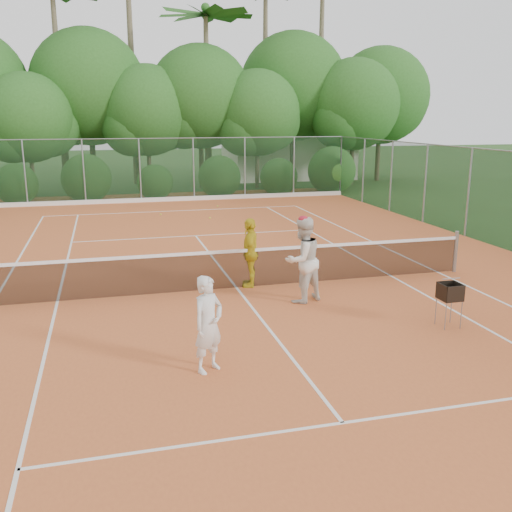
{
  "coord_description": "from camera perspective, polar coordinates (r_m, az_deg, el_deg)",
  "views": [
    {
      "loc": [
        -2.9,
        -12.81,
        4.06
      ],
      "look_at": [
        0.16,
        -1.2,
        1.1
      ],
      "focal_mm": 40.0,
      "sensor_mm": 36.0,
      "label": 1
    }
  ],
  "objects": [
    {
      "name": "tennis_net",
      "position": [
        13.6,
        -1.94,
        -1.19
      ],
      "size": [
        11.97,
        0.1,
        1.1
      ],
      "color": "gray",
      "rests_on": "clay_court"
    },
    {
      "name": "stray_ball_b",
      "position": [
        26.15,
        -3.86,
        5.01
      ],
      "size": [
        0.07,
        0.07,
        0.07
      ],
      "primitive_type": "sphere",
      "color": "#B7CF30",
      "rests_on": "clay_court"
    },
    {
      "name": "tropical_treeline",
      "position": [
        33.33,
        -7.58,
        15.55
      ],
      "size": [
        32.1,
        8.49,
        15.03
      ],
      "color": "brown",
      "rests_on": "ground"
    },
    {
      "name": "player_white",
      "position": [
        9.21,
        -4.79,
        -6.81
      ],
      "size": [
        0.7,
        0.64,
        1.6
      ],
      "primitive_type": "imported",
      "rotation": [
        0.0,
        0.0,
        0.6
      ],
      "color": "silver",
      "rests_on": "clay_court"
    },
    {
      "name": "fence_back",
      "position": [
        28.08,
        -8.88,
        8.5
      ],
      "size": [
        18.07,
        0.07,
        3.0
      ],
      "color": "#19381E",
      "rests_on": "clay_court"
    },
    {
      "name": "ball_hopper",
      "position": [
        11.73,
        18.84,
        -3.47
      ],
      "size": [
        0.38,
        0.38,
        0.88
      ],
      "rotation": [
        0.0,
        0.0,
        0.41
      ],
      "color": "gray",
      "rests_on": "clay_court"
    },
    {
      "name": "court_markings",
      "position": [
        13.74,
        -1.92,
        -3.24
      ],
      "size": [
        11.03,
        23.83,
        0.01
      ],
      "color": "white",
      "rests_on": "clay_court"
    },
    {
      "name": "stray_ball_c",
      "position": [
        23.13,
        -4.64,
        3.83
      ],
      "size": [
        0.07,
        0.07,
        0.07
      ],
      "primitive_type": "sphere",
      "color": "yellow",
      "rests_on": "clay_court"
    },
    {
      "name": "player_yellow",
      "position": [
        13.72,
        -0.57,
        0.36
      ],
      "size": [
        0.69,
        1.06,
        1.68
      ],
      "primitive_type": "imported",
      "rotation": [
        0.0,
        0.0,
        -1.88
      ],
      "color": "gold",
      "rests_on": "clay_court"
    },
    {
      "name": "stray_ball_a",
      "position": [
        24.19,
        -9.52,
        4.13
      ],
      "size": [
        0.07,
        0.07,
        0.07
      ],
      "primitive_type": "sphere",
      "color": "#CFDB33",
      "rests_on": "clay_court"
    },
    {
      "name": "clay_court",
      "position": [
        13.74,
        -1.92,
        -3.3
      ],
      "size": [
        18.0,
        36.0,
        0.02
      ],
      "primitive_type": "cube",
      "color": "#CE632F",
      "rests_on": "ground"
    },
    {
      "name": "club_building",
      "position": [
        38.77,
        3.18,
        10.05
      ],
      "size": [
        8.0,
        5.0,
        3.0
      ],
      "primitive_type": "cube",
      "color": "beige",
      "rests_on": "ground"
    },
    {
      "name": "player_center_grp",
      "position": [
        12.58,
        4.67,
        -0.37
      ],
      "size": [
        1.14,
        1.04,
        1.94
      ],
      "color": "silver",
      "rests_on": "clay_court"
    },
    {
      "name": "ground",
      "position": [
        13.75,
        -1.92,
        -3.34
      ],
      "size": [
        120.0,
        120.0,
        0.0
      ],
      "primitive_type": "plane",
      "color": "#214317",
      "rests_on": "ground"
    }
  ]
}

